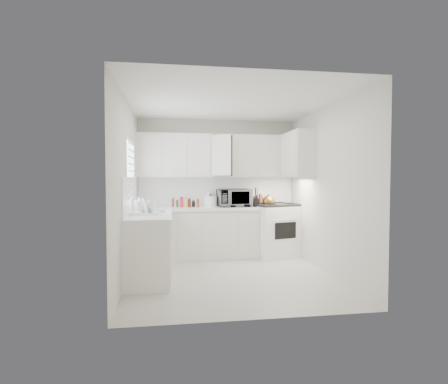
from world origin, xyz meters
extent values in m
plane|color=beige|center=(0.00, 0.00, 0.00)|extent=(3.20, 3.20, 0.00)
plane|color=white|center=(0.00, 0.00, 2.60)|extent=(3.20, 3.20, 0.00)
plane|color=beige|center=(0.00, 1.60, 1.30)|extent=(3.00, 0.00, 3.00)
plane|color=beige|center=(0.00, -1.60, 1.30)|extent=(3.00, 0.00, 3.00)
plane|color=beige|center=(-1.50, 0.00, 1.30)|extent=(0.00, 3.20, 3.20)
plane|color=beige|center=(1.50, 0.00, 1.30)|extent=(0.00, 3.20, 3.20)
cube|color=silver|center=(-0.39, 1.29, 0.93)|extent=(2.24, 0.64, 0.05)
cube|color=silver|center=(-1.19, 0.20, 0.93)|extent=(0.64, 1.62, 0.05)
cube|color=silver|center=(0.00, 1.59, 1.23)|extent=(2.98, 0.02, 0.55)
cube|color=silver|center=(-1.49, 0.20, 1.23)|extent=(0.02, 1.60, 0.55)
imported|color=gray|center=(0.28, 1.32, 1.15)|extent=(0.64, 0.41, 0.41)
cylinder|color=white|center=(-0.17, 1.48, 1.08)|extent=(0.12, 0.12, 0.27)
cylinder|color=#973E29|center=(-0.85, 1.42, 1.02)|extent=(0.06, 0.06, 0.13)
cylinder|color=#256F26|center=(-0.78, 1.33, 1.02)|extent=(0.06, 0.06, 0.13)
cylinder|color=red|center=(-0.70, 1.42, 1.02)|extent=(0.06, 0.06, 0.13)
cylinder|color=yellow|center=(-0.62, 1.33, 1.02)|extent=(0.06, 0.06, 0.13)
cylinder|color=#501C16|center=(-0.55, 1.42, 1.02)|extent=(0.06, 0.06, 0.13)
cylinder|color=black|center=(-0.47, 1.33, 1.02)|extent=(0.06, 0.06, 0.13)
cylinder|color=#973E29|center=(-0.40, 1.42, 1.02)|extent=(0.06, 0.06, 0.13)
cylinder|color=red|center=(0.58, 1.46, 1.05)|extent=(0.06, 0.06, 0.19)
cylinder|color=yellow|center=(0.64, 1.40, 1.05)|extent=(0.06, 0.06, 0.19)
cylinder|color=#501C16|center=(0.69, 1.46, 1.05)|extent=(0.06, 0.06, 0.19)
cylinder|color=black|center=(0.74, 1.40, 1.05)|extent=(0.06, 0.06, 0.19)
cylinder|color=#973E29|center=(0.80, 1.46, 1.05)|extent=(0.06, 0.06, 0.19)
cylinder|color=#256F26|center=(0.85, 1.40, 1.05)|extent=(0.06, 0.06, 0.19)
camera|label=1|loc=(-0.86, -5.11, 1.48)|focal=28.01mm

